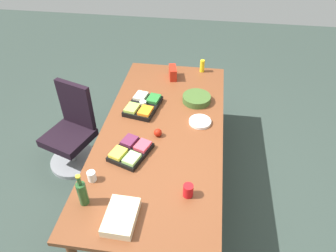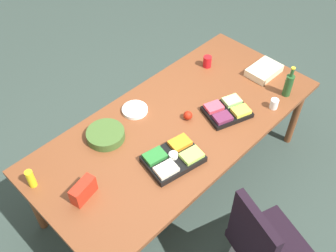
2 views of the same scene
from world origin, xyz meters
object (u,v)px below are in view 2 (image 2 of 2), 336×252
Objects in this scene: salad_bowl at (106,135)px; apple_red at (188,115)px; sheet_cake at (264,71)px; mustard_bottle at (31,179)px; conference_table at (178,128)px; paper_plate_stack at (135,110)px; veggie_tray at (173,158)px; wine_bottle at (289,85)px; office_chair at (262,251)px; chip_bag_red at (83,190)px; red_solo_cup at (207,62)px; paper_cup at (274,104)px; fruit_platter at (227,111)px.

apple_red is at bearing 152.49° from salad_bowl.
sheet_cake is 1.62m from salad_bowl.
conference_table is at bearing 165.04° from mustard_bottle.
mustard_bottle reaches higher than conference_table.
veggie_tray is (0.16, 0.61, 0.02)m from paper_plate_stack.
sheet_cake is 1.06× the size of wine_bottle.
office_chair reaches higher than chip_bag_red.
red_solo_cup is at bearing -168.68° from chip_bag_red.
conference_table is 8.01× the size of sheet_cake.
chip_bag_red reaches higher than apple_red.
chip_bag_red is (0.66, -0.23, 0.03)m from veggie_tray.
paper_cup is 0.30× the size of wine_bottle.
red_solo_cup is at bearing -179.82° from mustard_bottle.
conference_table is 1.05m from sheet_cake.
paper_cup is at bearing 136.43° from paper_plate_stack.
paper_plate_stack is at bearing -104.97° from veggie_tray.
paper_cup is (-0.70, 0.46, 0.11)m from conference_table.
office_chair is (0.23, 1.09, -0.36)m from conference_table.
paper_cup is 1.45m from salad_bowl.
fruit_platter is at bearing 7.62° from sheet_cake.
paper_cup is at bearing 148.33° from salad_bowl.
salad_bowl is (1.23, -0.76, -0.01)m from paper_cup.
wine_bottle reaches higher than paper_cup.
wine_bottle is at bearing 167.50° from chip_bag_red.
sheet_cake is at bearing 176.92° from chip_bag_red.
office_chair is at bearing 55.66° from fruit_platter.
apple_red is (-0.09, 0.02, 0.10)m from conference_table.
red_solo_cup is (0.29, -0.45, 0.02)m from sheet_cake.
sheet_cake is 4.21× the size of apple_red.
red_solo_cup is 1.76m from chip_bag_red.
sheet_cake is 0.68× the size of veggie_tray.
salad_bowl is (0.62, -0.32, -0.00)m from apple_red.
red_solo_cup reaches higher than conference_table.
office_chair is 1.49m from salad_bowl.
office_chair is 1.14m from fruit_platter.
salad_bowl is at bearing 1.14° from red_solo_cup.
paper_cup reaches higher than sheet_cake.
veggie_tray reaches higher than fruit_platter.
wine_bottle is (-1.15, -0.64, 0.54)m from office_chair.
sheet_cake is 3.56× the size of paper_cup.
office_chair is at bearing 102.26° from salad_bowl.
apple_red is 0.94m from wine_bottle.
salad_bowl is at bearing -69.49° from veggie_tray.
paper_cup reaches higher than veggie_tray.
paper_plate_stack is at bearing -2.29° from red_solo_cup.
chip_bag_red is at bearing 24.90° from paper_plate_stack.
red_solo_cup is 1.22× the size of paper_cup.
paper_cup reaches higher than apple_red.
veggie_tray is 1.27m from wine_bottle.
mustard_bottle reaches higher than paper_plate_stack.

